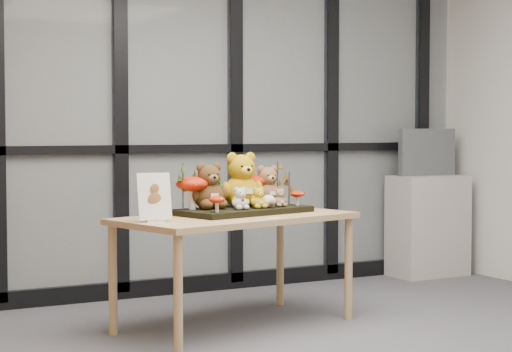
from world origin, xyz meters
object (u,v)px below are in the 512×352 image
mushroom_back_left (192,191)px  cabinet (428,226)px  diorama_tray (243,211)px  bear_pooh_yellow (241,177)px  sign_holder (154,199)px  monitor (427,152)px  bear_small_yellow (258,197)px  display_table (235,226)px  mushroom_front_left (217,203)px  bear_tan_back (267,183)px  bear_beige_small (280,197)px  bear_brown_medium (209,183)px  mushroom_back_right (253,188)px  mushroom_front_right (298,197)px  plush_cream_hedgehog (268,201)px  bear_white_bow (240,197)px

mushroom_back_left → cabinet: (2.49, 0.86, -0.41)m
diorama_tray → bear_pooh_yellow: size_ratio=2.23×
sign_holder → monitor: size_ratio=0.51×
bear_pooh_yellow → bear_small_yellow: bear_pooh_yellow is taller
bear_small_yellow → monitor: monitor is taller
display_table → monitor: monitor is taller
sign_holder → mushroom_front_left: bearing=3.3°
monitor → bear_tan_back: bearing=-158.0°
monitor → mushroom_front_left: bearing=-155.5°
bear_small_yellow → bear_beige_small: bear_small_yellow is taller
bear_brown_medium → cabinet: (2.38, 0.87, -0.46)m
diorama_tray → bear_small_yellow: 0.14m
mushroom_back_right → mushroom_front_right: size_ratio=2.09×
bear_small_yellow → mushroom_front_right: bearing=1.0°
mushroom_back_right → monitor: size_ratio=0.39×
bear_beige_small → sign_holder: 0.91m
bear_pooh_yellow → plush_cream_hedgehog: 0.24m
diorama_tray → mushroom_back_right: mushroom_back_right is taller
bear_tan_back → mushroom_back_left: bear_tan_back is taller
mushroom_back_right → diorama_tray: bearing=-132.5°
diorama_tray → bear_beige_small: (0.23, -0.05, 0.08)m
plush_cream_hedgehog → mushroom_back_right: size_ratio=0.42×
sign_holder → mushroom_back_left: bearing=38.5°
bear_brown_medium → bear_white_bow: 0.21m
bear_small_yellow → mushroom_front_left: size_ratio=1.37×
mushroom_front_right → sign_holder: sign_holder is taller
display_table → bear_brown_medium: bearing=124.9°
diorama_tray → monitor: monitor is taller
mushroom_back_left → mushroom_front_right: size_ratio=2.15×
display_table → bear_beige_small: bear_beige_small is taller
display_table → plush_cream_hedgehog: bearing=-15.8°
bear_brown_medium → cabinet: bear_brown_medium is taller
mushroom_back_right → mushroom_front_right: mushroom_back_right is taller
bear_tan_back → cabinet: (1.92, 0.76, -0.44)m
bear_pooh_yellow → bear_brown_medium: size_ratio=1.21×
bear_tan_back → bear_white_bow: bearing=-156.1°
bear_small_yellow → mushroom_front_left: (-0.33, -0.11, -0.02)m
bear_tan_back → bear_small_yellow: (-0.19, -0.23, -0.07)m
bear_tan_back → mushroom_back_left: 0.58m
mushroom_front_right → diorama_tray: bearing=179.6°
bear_brown_medium → sign_holder: bearing=-166.5°
bear_white_bow → mushroom_front_right: 0.48m
bear_pooh_yellow → bear_small_yellow: 0.21m
bear_tan_back → monitor: size_ratio=0.51×
display_table → bear_white_bow: size_ratio=10.48×
bear_tan_back → display_table: bearing=-161.2°
bear_pooh_yellow → display_table: bearing=-141.4°
bear_small_yellow → monitor: (2.11, 1.00, 0.22)m
sign_holder → cabinet: bearing=24.5°
mushroom_back_right → mushroom_front_left: (-0.44, -0.38, -0.05)m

